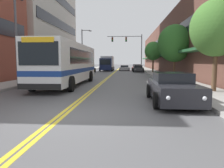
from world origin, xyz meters
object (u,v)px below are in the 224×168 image
car_silver_moving_lead (125,68)px  street_tree_right_mid (175,43)px  car_black_parked_left_far (88,69)px  city_bus (69,62)px  car_charcoal_parked_right_foreground (172,88)px  box_truck (107,63)px  street_lamp_left_far (84,47)px  street_lamp_left_near (21,18)px  fire_hydrant (176,79)px  car_dark_grey_parked_right_far (138,69)px  car_beige_parked_left_near (80,71)px  street_tree_right_far (153,51)px  traffic_signal_mast (130,45)px  car_red_parked_right_mid (137,68)px  street_tree_right_near (217,28)px

car_silver_moving_lead → street_tree_right_mid: (5.70, -22.45, 3.33)m
car_black_parked_left_far → city_bus: bearing=-84.4°
car_charcoal_parked_right_foreground → box_truck: 36.64m
box_truck → street_lamp_left_far: (-3.11, -9.50, 2.74)m
street_lamp_left_near → street_tree_right_mid: bearing=38.3°
street_lamp_left_near → fire_hydrant: street_lamp_left_near is taller
street_lamp_left_far → car_silver_moving_lead: bearing=56.2°
car_silver_moving_lead → street_tree_right_mid: street_tree_right_mid is taller
car_dark_grey_parked_right_far → box_truck: (-6.30, 4.95, 0.98)m
city_bus → street_lamp_left_near: bearing=-130.6°
car_black_parked_left_far → street_lamp_left_far: 3.82m
street_tree_right_mid → car_charcoal_parked_right_foreground: bearing=-102.1°
car_dark_grey_parked_right_far → street_lamp_left_near: bearing=-109.2°
city_bus → street_tree_right_mid: 12.25m
car_silver_moving_lead → street_tree_right_mid: 23.40m
car_beige_parked_left_near → box_truck: box_truck is taller
car_beige_parked_left_near → street_lamp_left_near: bearing=-92.0°
box_truck → fire_hydrant: size_ratio=7.89×
car_dark_grey_parked_right_far → street_tree_right_far: (2.23, -4.42, 3.06)m
car_black_parked_left_far → street_tree_right_far: 11.40m
car_beige_parked_left_near → box_truck: 15.98m
car_dark_grey_parked_right_far → traffic_signal_mast: bearing=110.2°
street_tree_right_mid → city_bus: bearing=-145.1°
street_tree_right_mid → car_black_parked_left_far: bearing=132.6°
car_silver_moving_lead → street_tree_right_mid: bearing=-75.8°
car_dark_grey_parked_right_far → street_lamp_left_near: street_lamp_left_near is taller
traffic_signal_mast → street_lamp_left_far: size_ratio=1.02×
street_lamp_left_far → fire_hydrant: (11.01, -20.25, -3.67)m
car_beige_parked_left_near → traffic_signal_mast: bearing=63.7°
car_red_parked_right_mid → traffic_signal_mast: bearing=-122.9°
car_black_parked_left_far → street_tree_right_far: street_tree_right_far is taller
car_black_parked_left_far → street_tree_right_mid: 17.78m
street_lamp_left_far → street_tree_right_mid: 17.53m
car_dark_grey_parked_right_far → city_bus: bearing=-106.0°
car_red_parked_right_mid → street_tree_right_near: bearing=-85.1°
street_lamp_left_far → car_red_parked_right_mid: bearing=48.7°
car_red_parked_right_mid → car_beige_parked_left_near: bearing=-117.3°
traffic_signal_mast → street_lamp_left_near: (-7.83, -30.53, -0.43)m
street_tree_right_far → car_charcoal_parked_right_foreground: bearing=-94.7°
city_bus → street_lamp_left_near: size_ratio=1.47×
car_black_parked_left_far → traffic_signal_mast: bearing=47.3°
box_truck → traffic_signal_mast: 6.19m
car_silver_moving_lead → street_tree_right_far: (4.84, -10.04, 3.10)m
car_red_parked_right_mid → street_lamp_left_far: (-9.45, -10.77, 3.68)m
street_lamp_left_near → car_dark_grey_parked_right_far: bearing=70.8°
car_red_parked_right_mid → car_silver_moving_lead: bearing=-167.2°
street_lamp_left_far → fire_hydrant: street_lamp_left_far is taller
car_charcoal_parked_right_foreground → car_red_parked_right_mid: car_charcoal_parked_right_foreground is taller
street_lamp_left_far → fire_hydrant: bearing=-61.5°
street_tree_right_mid → street_tree_right_far: bearing=94.0°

